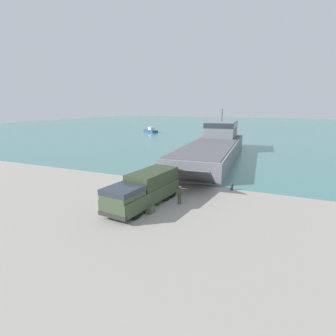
{
  "coord_description": "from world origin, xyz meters",
  "views": [
    {
      "loc": [
        11.26,
        -19.19,
        8.24
      ],
      "look_at": [
        0.95,
        4.3,
        2.19
      ],
      "focal_mm": 28.0,
      "sensor_mm": 36.0,
      "label": 1
    }
  ],
  "objects_px": {
    "mooring_bollard": "(232,186)",
    "cargo_crate": "(150,209)",
    "landing_craft": "(214,145)",
    "soldier_on_ramp": "(179,194)",
    "military_truck": "(144,189)",
    "moored_boat_a": "(151,131)"
  },
  "relations": [
    {
      "from": "soldier_on_ramp",
      "to": "moored_boat_a",
      "type": "bearing_deg",
      "value": 31.41
    },
    {
      "from": "landing_craft",
      "to": "cargo_crate",
      "type": "height_order",
      "value": "landing_craft"
    },
    {
      "from": "mooring_bollard",
      "to": "cargo_crate",
      "type": "xyz_separation_m",
      "value": [
        -4.87,
        -8.46,
        -0.13
      ]
    },
    {
      "from": "military_truck",
      "to": "soldier_on_ramp",
      "type": "distance_m",
      "value": 3.09
    },
    {
      "from": "landing_craft",
      "to": "soldier_on_ramp",
      "type": "bearing_deg",
      "value": -87.33
    },
    {
      "from": "military_truck",
      "to": "mooring_bollard",
      "type": "bearing_deg",
      "value": 146.13
    },
    {
      "from": "military_truck",
      "to": "soldier_on_ramp",
      "type": "height_order",
      "value": "military_truck"
    },
    {
      "from": "landing_craft",
      "to": "moored_boat_a",
      "type": "relative_size",
      "value": 5.16
    },
    {
      "from": "soldier_on_ramp",
      "to": "mooring_bollard",
      "type": "distance_m",
      "value": 6.7
    },
    {
      "from": "moored_boat_a",
      "to": "soldier_on_ramp",
      "type": "bearing_deg",
      "value": -114.15
    },
    {
      "from": "military_truck",
      "to": "cargo_crate",
      "type": "xyz_separation_m",
      "value": [
        1.23,
        -1.25,
        -1.18
      ]
    },
    {
      "from": "military_truck",
      "to": "mooring_bollard",
      "type": "height_order",
      "value": "military_truck"
    },
    {
      "from": "military_truck",
      "to": "moored_boat_a",
      "type": "bearing_deg",
      "value": -146.76
    },
    {
      "from": "landing_craft",
      "to": "soldier_on_ramp",
      "type": "distance_m",
      "value": 23.2
    },
    {
      "from": "moored_boat_a",
      "to": "cargo_crate",
      "type": "relative_size",
      "value": 9.76
    },
    {
      "from": "moored_boat_a",
      "to": "cargo_crate",
      "type": "xyz_separation_m",
      "value": [
        30.42,
        -58.84,
        -0.3
      ]
    },
    {
      "from": "landing_craft",
      "to": "cargo_crate",
      "type": "bearing_deg",
      "value": -91.2
    },
    {
      "from": "mooring_bollard",
      "to": "cargo_crate",
      "type": "distance_m",
      "value": 9.76
    },
    {
      "from": "mooring_bollard",
      "to": "cargo_crate",
      "type": "relative_size",
      "value": 1.13
    },
    {
      "from": "military_truck",
      "to": "mooring_bollard",
      "type": "xyz_separation_m",
      "value": [
        6.11,
        7.21,
        -1.05
      ]
    },
    {
      "from": "landing_craft",
      "to": "mooring_bollard",
      "type": "xyz_separation_m",
      "value": [
        6.2,
        -17.29,
        -1.52
      ]
    },
    {
      "from": "military_truck",
      "to": "soldier_on_ramp",
      "type": "relative_size",
      "value": 5.07
    }
  ]
}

